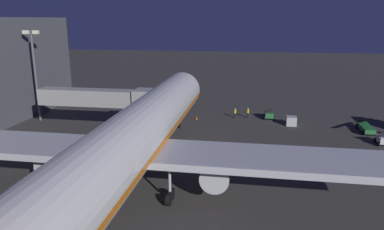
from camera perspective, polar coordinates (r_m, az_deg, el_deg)
The scene contains 12 objects.
ground_plane at distance 50.22m, azimuth -4.68°, elevation -5.71°, with size 320.00×320.00×0.00m, color #383533.
airliner_at_gate at distance 37.07m, azimuth -9.49°, elevation -4.11°, with size 52.76×61.41×19.39m.
jet_bridge at distance 57.55m, azimuth -13.30°, elevation 2.58°, with size 18.81×3.40×7.30m.
apron_floodlight_mast at distance 68.98m, azimuth -23.48°, elevation 6.71°, with size 2.90×0.50×15.76m.
baggage_tug_spare at distance 59.22m, azimuth 27.86°, elevation -3.42°, with size 1.86×2.36×1.95m.
pushback_tug at distance 67.40m, azimuth 12.05°, elevation 0.07°, with size 1.86×2.60×1.95m.
belt_loader at distance 64.59m, azimuth 25.66°, elevation -1.68°, with size 1.96×8.77×3.39m.
baggage_container_near_belt at distance 64.06m, azimuth 15.34°, elevation -0.92°, with size 1.67×1.64×1.54m, color #B7BABF.
ground_crew_by_belt_loader at distance 66.98m, azimuth 6.79°, elevation 0.37°, with size 0.40×0.40×1.76m.
ground_crew_marshaller_fwd at distance 67.14m, azimuth 8.78°, elevation 0.39°, with size 0.40×0.40×1.86m.
traffic_cone_nose_port at distance 65.48m, azimuth 0.73°, elevation -0.49°, with size 0.36×0.36×0.55m, color orange.
traffic_cone_nose_starboard at distance 66.25m, azimuth -3.03°, elevation -0.32°, with size 0.36×0.36×0.55m, color orange.
Camera 1 is at (-11.63, 45.58, 17.58)m, focal length 33.92 mm.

